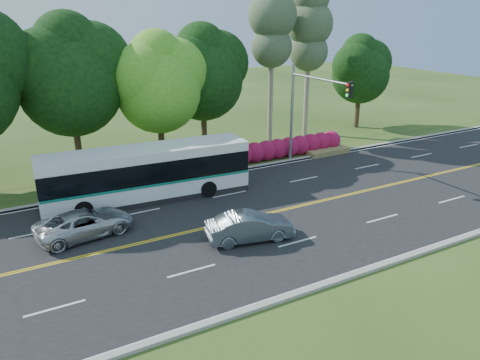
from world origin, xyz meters
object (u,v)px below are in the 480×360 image
transit_bus (147,174)px  suv (85,223)px  traffic_signal (309,102)px  sedan (250,227)px

transit_bus → suv: 5.29m
traffic_signal → suv: (-15.72, -3.35, -4.00)m
traffic_signal → sedan: bearing=-139.4°
transit_bus → sedan: 7.86m
suv → traffic_signal: bearing=-87.2°
traffic_signal → transit_bus: traffic_signal is taller
traffic_signal → suv: 16.56m
traffic_signal → transit_bus: 11.94m
sedan → suv: bearing=69.8°
traffic_signal → suv: bearing=-168.0°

